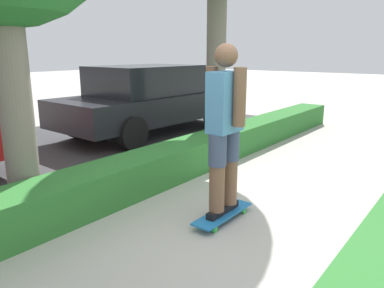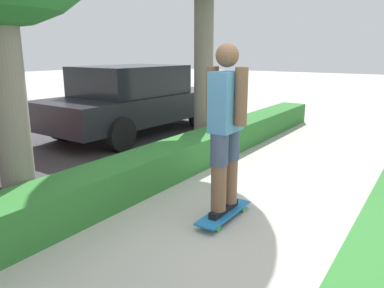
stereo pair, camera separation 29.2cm
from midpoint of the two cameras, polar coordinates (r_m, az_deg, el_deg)
ground_plane at (r=4.02m, az=4.85°, el=-12.62°), size 60.00×60.00×0.00m
street_asphalt at (r=6.94m, az=-27.19°, el=-2.60°), size 12.85×5.00×0.01m
hedge_row at (r=4.84m, az=-11.99°, el=-5.19°), size 12.85×0.60×0.47m
skateboard at (r=4.17m, az=2.84°, el=-10.49°), size 0.86×0.24×0.09m
skater_person at (r=3.87m, az=3.01°, el=2.72°), size 0.51×0.46×1.79m
parked_car_middle at (r=8.39m, az=-9.78°, el=6.74°), size 4.39×1.92×1.50m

